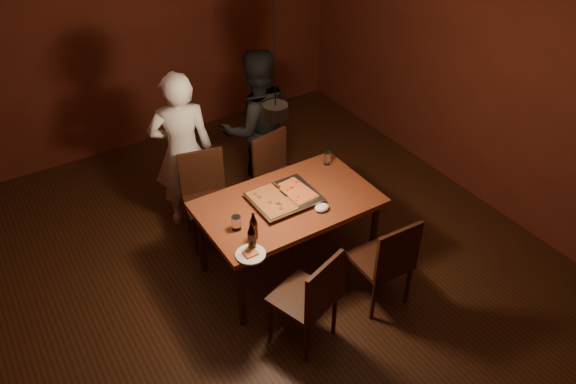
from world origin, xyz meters
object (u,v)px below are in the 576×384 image
plate_slice (251,254)px  diner_dark (256,127)px  beer_bottle_a (252,236)px  chair_far_right (277,169)px  chair_near_right (388,256)px  pendant_lamp (275,110)px  chair_near_left (312,293)px  pizza_tray (284,199)px  chair_far_left (205,189)px  beer_bottle_b (254,226)px  diner_white (183,152)px  dining_table (288,208)px

plate_slice → diner_dark: 1.80m
beer_bottle_a → diner_dark: bearing=59.3°
chair_far_right → beer_bottle_a: 1.42m
chair_near_right → pendant_lamp: pendant_lamp is taller
chair_far_right → plate_slice: chair_far_right is taller
chair_far_right → chair_near_left: (-0.63, -1.54, 0.00)m
chair_near_right → pizza_tray: bearing=121.4°
pizza_tray → beer_bottle_a: 0.65m
chair_far_left → chair_near_left: bearing=106.8°
beer_bottle_b → diner_dark: size_ratio=0.15×
chair_far_right → beer_bottle_a: beer_bottle_a is taller
chair_far_left → chair_far_right: same height
chair_near_right → diner_dark: 1.96m
chair_near_left → diner_white: size_ratio=0.33×
chair_far_right → chair_near_right: bearing=82.8°
chair_far_left → beer_bottle_a: beer_bottle_a is taller
diner_dark → chair_far_left: bearing=30.5°
pizza_tray → dining_table: bearing=-49.4°
plate_slice → diner_dark: size_ratio=0.14×
chair_near_right → pizza_tray: (-0.46, 0.83, 0.24)m
diner_white → plate_slice: bearing=101.4°
chair_far_right → pizza_tray: 0.82m
chair_far_left → chair_near_left: same height
dining_table → chair_near_left: chair_near_left is taller
dining_table → chair_far_left: size_ratio=2.98×
beer_bottle_a → diner_white: size_ratio=0.15×
chair_near_right → beer_bottle_b: beer_bottle_b is taller
beer_bottle_a → pendant_lamp: 0.96m
chair_far_right → pendant_lamp: bearing=47.6°
chair_near_right → plate_slice: size_ratio=2.12×
chair_far_left → diner_white: size_ratio=0.31×
dining_table → diner_dark: size_ratio=0.92×
beer_bottle_a → pendant_lamp: (0.33, 0.17, 0.89)m
chair_near_left → beer_bottle_b: 0.67m
chair_near_right → pizza_tray: size_ratio=0.88×
dining_table → diner_white: 1.22m
chair_near_left → chair_near_right: bearing=-17.9°
chair_far_right → beer_bottle_b: (-0.80, -0.98, 0.33)m
diner_dark → plate_slice: bearing=65.8°
pizza_tray → pendant_lamp: bearing=-133.7°
dining_table → chair_far_right: size_ratio=3.04×
dining_table → chair_near_left: size_ratio=2.83×
pizza_tray → chair_near_right: bearing=-60.6°
chair_near_right → beer_bottle_b: bearing=151.0°
beer_bottle_a → pendant_lamp: size_ratio=0.22×
chair_far_right → dining_table: bearing=54.3°
beer_bottle_b → plate_slice: bearing=-126.8°
beer_bottle_a → dining_table: bearing=32.8°
dining_table → pendant_lamp: (-0.21, -0.17, 1.08)m
chair_near_left → chair_far_left: bearing=75.5°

